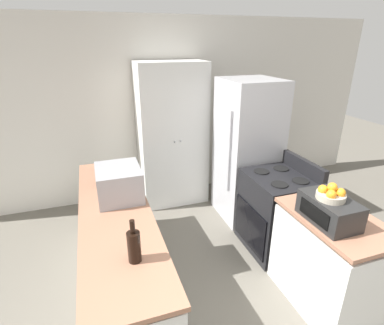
{
  "coord_description": "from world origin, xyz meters",
  "views": [
    {
      "loc": [
        -0.96,
        -1.06,
        2.26
      ],
      "look_at": [
        0.0,
        1.76,
        1.05
      ],
      "focal_mm": 28.0,
      "sensor_mm": 36.0,
      "label": 1
    }
  ],
  "objects_px": {
    "stove": "(276,212)",
    "fruit_bowl": "(331,193)",
    "wine_bottle": "(134,246)",
    "refrigerator": "(247,151)",
    "microwave": "(119,183)",
    "toaster_oven": "(329,210)",
    "pantry_cabinet": "(172,136)"
  },
  "relations": [
    {
      "from": "toaster_oven",
      "to": "microwave",
      "type": "bearing_deg",
      "value": 148.03
    },
    {
      "from": "pantry_cabinet",
      "to": "wine_bottle",
      "type": "relative_size",
      "value": 6.47
    },
    {
      "from": "stove",
      "to": "refrigerator",
      "type": "height_order",
      "value": "refrigerator"
    },
    {
      "from": "stove",
      "to": "toaster_oven",
      "type": "relative_size",
      "value": 2.32
    },
    {
      "from": "fruit_bowl",
      "to": "stove",
      "type": "bearing_deg",
      "value": 79.52
    },
    {
      "from": "refrigerator",
      "to": "fruit_bowl",
      "type": "relative_size",
      "value": 8.34
    },
    {
      "from": "pantry_cabinet",
      "to": "toaster_oven",
      "type": "bearing_deg",
      "value": -74.6
    },
    {
      "from": "stove",
      "to": "wine_bottle",
      "type": "bearing_deg",
      "value": -153.85
    },
    {
      "from": "microwave",
      "to": "wine_bottle",
      "type": "bearing_deg",
      "value": -90.39
    },
    {
      "from": "stove",
      "to": "fruit_bowl",
      "type": "bearing_deg",
      "value": -100.48
    },
    {
      "from": "microwave",
      "to": "toaster_oven",
      "type": "height_order",
      "value": "microwave"
    },
    {
      "from": "refrigerator",
      "to": "wine_bottle",
      "type": "bearing_deg",
      "value": -136.82
    },
    {
      "from": "microwave",
      "to": "fruit_bowl",
      "type": "distance_m",
      "value": 1.81
    },
    {
      "from": "stove",
      "to": "refrigerator",
      "type": "distance_m",
      "value": 0.9
    },
    {
      "from": "fruit_bowl",
      "to": "toaster_oven",
      "type": "bearing_deg",
      "value": 6.48
    },
    {
      "from": "toaster_oven",
      "to": "fruit_bowl",
      "type": "relative_size",
      "value": 2.06
    },
    {
      "from": "refrigerator",
      "to": "fruit_bowl",
      "type": "distance_m",
      "value": 1.67
    },
    {
      "from": "stove",
      "to": "wine_bottle",
      "type": "distance_m",
      "value": 1.97
    },
    {
      "from": "stove",
      "to": "toaster_oven",
      "type": "distance_m",
      "value": 1.04
    },
    {
      "from": "pantry_cabinet",
      "to": "microwave",
      "type": "height_order",
      "value": "pantry_cabinet"
    },
    {
      "from": "refrigerator",
      "to": "fruit_bowl",
      "type": "bearing_deg",
      "value": -96.1
    },
    {
      "from": "refrigerator",
      "to": "wine_bottle",
      "type": "xyz_separation_m",
      "value": [
        -1.71,
        -1.6,
        0.1
      ]
    },
    {
      "from": "fruit_bowl",
      "to": "microwave",
      "type": "bearing_deg",
      "value": 147.77
    },
    {
      "from": "pantry_cabinet",
      "to": "microwave",
      "type": "bearing_deg",
      "value": -122.37
    },
    {
      "from": "pantry_cabinet",
      "to": "refrigerator",
      "type": "bearing_deg",
      "value": -41.69
    },
    {
      "from": "refrigerator",
      "to": "pantry_cabinet",
      "type": "bearing_deg",
      "value": 138.31
    },
    {
      "from": "pantry_cabinet",
      "to": "toaster_oven",
      "type": "distance_m",
      "value": 2.45
    },
    {
      "from": "refrigerator",
      "to": "microwave",
      "type": "distance_m",
      "value": 1.84
    },
    {
      "from": "stove",
      "to": "toaster_oven",
      "type": "bearing_deg",
      "value": -99.67
    },
    {
      "from": "wine_bottle",
      "to": "pantry_cabinet",
      "type": "bearing_deg",
      "value": 68.97
    },
    {
      "from": "wine_bottle",
      "to": "fruit_bowl",
      "type": "distance_m",
      "value": 1.54
    },
    {
      "from": "refrigerator",
      "to": "fruit_bowl",
      "type": "xyz_separation_m",
      "value": [
        -0.18,
        -1.64,
        0.24
      ]
    }
  ]
}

